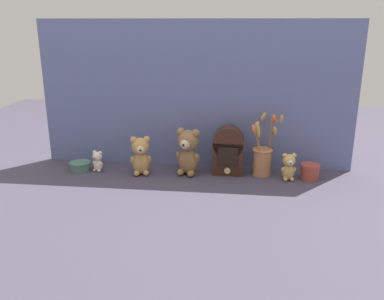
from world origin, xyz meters
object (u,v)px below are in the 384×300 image
Objects in this scene: flower_vase at (263,156)px; decorative_tin_short at (310,171)px; teddy_bear_tiny at (98,160)px; teddy_bear_small at (289,166)px; decorative_tin_tall at (80,166)px; teddy_bear_large at (188,151)px; teddy_bear_medium at (141,155)px; vintage_radio at (228,150)px.

decorative_tin_short is (0.24, -0.03, -0.06)m from flower_vase.
teddy_bear_tiny is 0.34× the size of flower_vase.
decorative_tin_tall is (-1.12, 0.01, -0.05)m from teddy_bear_small.
teddy_bear_small is at bearing -2.48° from teddy_bear_large.
flower_vase is at bearing 5.85° from teddy_bear_medium.
teddy_bear_medium is 0.36m from decorative_tin_tall.
teddy_bear_medium reaches higher than teddy_bear_tiny.
vintage_radio reaches higher than teddy_bear_large.
vintage_radio is at bearing 175.62° from decorative_tin_short.
teddy_bear_tiny is (-0.49, -0.01, -0.07)m from teddy_bear_large.
teddy_bear_large is 0.64m from decorative_tin_short.
teddy_bear_tiny is 0.71m from vintage_radio.
flower_vase is at bearing 3.06° from decorative_tin_tall.
teddy_bear_medium is 0.25m from teddy_bear_tiny.
vintage_radio is at bearing 8.42° from teddy_bear_medium.
vintage_radio is at bearing 3.91° from decorative_tin_tall.
teddy_bear_medium is (-0.25, -0.03, -0.02)m from teddy_bear_large.
teddy_bear_large is 0.39m from flower_vase.
flower_vase reaches higher than teddy_bear_large.
decorative_tin_short is at bearing -7.05° from flower_vase.
teddy_bear_medium is at bearing -173.31° from teddy_bear_large.
teddy_bear_small is at bearing -0.79° from teddy_bear_tiny.
teddy_bear_medium is 1.82× the size of teddy_bear_tiny.
teddy_bear_small is at bearing -165.62° from decorative_tin_short.
decorative_tin_tall is (-0.59, -0.02, -0.11)m from teddy_bear_large.
flower_vase is at bearing -0.76° from vintage_radio.
decorative_tin_tall is 1.16× the size of decorative_tin_short.
decorative_tin_short is (0.88, 0.04, -0.07)m from teddy_bear_medium.
teddy_bear_medium is 0.77m from teddy_bear_small.
flower_vase is 0.18m from vintage_radio.
flower_vase is (0.64, 0.07, -0.01)m from teddy_bear_medium.
decorative_tin_short is at bearing 14.38° from teddy_bear_small.
teddy_bear_small is 1.02m from teddy_bear_tiny.
teddy_bear_tiny is at bearing -176.14° from vintage_radio.
teddy_bear_large is 0.53m from teddy_bear_small.
teddy_bear_small is (0.52, -0.02, -0.06)m from teddy_bear_large.
decorative_tin_tall is at bearing -176.09° from vintage_radio.
teddy_bear_large is 0.75× the size of flower_vase.
teddy_bear_medium is at bearing -2.11° from decorative_tin_tall.
teddy_bear_tiny is (-1.02, 0.01, -0.01)m from teddy_bear_small.
teddy_bear_tiny is 0.89m from flower_vase.
teddy_bear_tiny is (-0.25, 0.02, -0.05)m from teddy_bear_medium.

